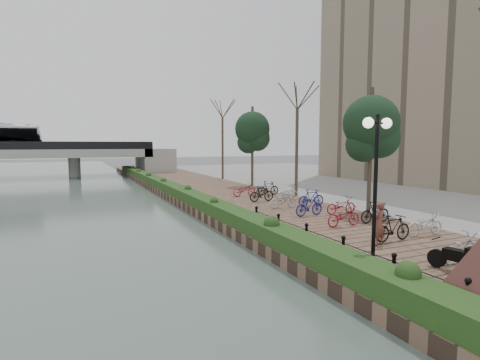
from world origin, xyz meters
TOP-DOWN VIEW (x-y plane):
  - ground at (0.00, 0.00)m, footprint 220.00×220.00m
  - promenade at (4.00, 17.50)m, footprint 8.00×75.00m
  - inland_pavement at (20.00, 17.50)m, footprint 24.00×75.00m
  - hedge at (0.60, 20.00)m, footprint 1.10×56.00m
  - chain_fence at (1.40, 2.00)m, footprint 0.10×14.10m
  - lamppost at (2.09, 2.46)m, footprint 1.02×0.32m
  - motorcycle at (3.59, 0.79)m, footprint 0.73×1.51m
  - pedestrian at (3.70, 3.89)m, footprint 0.66×0.52m
  - bicycle_parking at (5.49, 9.34)m, footprint 2.40×17.32m
  - street_trees at (8.00, 12.68)m, footprint 3.20×37.12m

SIDE VIEW (x-z plane):
  - ground at x=0.00m, z-range 0.00..0.00m
  - promenade at x=4.00m, z-range 0.00..0.50m
  - inland_pavement at x=20.00m, z-range 0.00..0.50m
  - hedge at x=0.60m, z-range 0.50..1.10m
  - chain_fence at x=1.40m, z-range 0.50..1.20m
  - motorcycle at x=3.59m, z-range 0.50..1.40m
  - bicycle_parking at x=5.49m, z-range 0.47..1.47m
  - pedestrian at x=3.70m, z-range 0.50..2.07m
  - street_trees at x=8.00m, z-range 0.29..7.09m
  - lamppost at x=2.09m, z-range 1.52..5.99m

